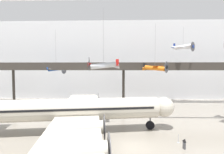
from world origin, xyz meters
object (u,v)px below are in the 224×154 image
(airliner_silver_main, at_px, (71,110))
(stanchion_barrier, at_px, (178,140))
(suspended_plane_orange_highwing, at_px, (155,68))
(suspended_plane_blue_trainer, at_px, (56,69))
(suspended_plane_silver_racer, at_px, (103,66))
(info_sign_pedestal, at_px, (184,145))
(suspended_plane_white_twin, at_px, (183,47))

(airliner_silver_main, relative_size, stanchion_barrier, 33.03)
(suspended_plane_orange_highwing, xyz_separation_m, suspended_plane_blue_trainer, (-25.43, 4.96, -0.31))
(suspended_plane_silver_racer, height_order, suspended_plane_blue_trainer, suspended_plane_silver_racer)
(airliner_silver_main, relative_size, info_sign_pedestal, 28.68)
(airliner_silver_main, xyz_separation_m, stanchion_barrier, (14.31, -2.84, -3.01))
(suspended_plane_orange_highwing, relative_size, suspended_plane_white_twin, 1.77)
(suspended_plane_orange_highwing, height_order, suspended_plane_white_twin, suspended_plane_white_twin)
(airliner_silver_main, height_order, stanchion_barrier, airliner_silver_main)
(suspended_plane_silver_racer, xyz_separation_m, info_sign_pedestal, (10.21, -10.28, -9.33))
(airliner_silver_main, distance_m, suspended_plane_blue_trainer, 24.84)
(airliner_silver_main, xyz_separation_m, suspended_plane_orange_highwing, (15.49, 17.07, 6.04))
(airliner_silver_main, distance_m, info_sign_pedestal, 15.37)
(suspended_plane_orange_highwing, distance_m, suspended_plane_silver_racer, 16.03)
(suspended_plane_silver_racer, bearing_deg, stanchion_barrier, 135.59)
(suspended_plane_orange_highwing, bearing_deg, suspended_plane_white_twin, 58.54)
(airliner_silver_main, bearing_deg, suspended_plane_orange_highwing, 39.21)
(suspended_plane_silver_racer, relative_size, stanchion_barrier, 9.93)
(suspended_plane_silver_racer, bearing_deg, suspended_plane_orange_highwing, -139.11)
(suspended_plane_orange_highwing, xyz_separation_m, suspended_plane_white_twin, (7.85, 3.73, 5.33))
(suspended_plane_blue_trainer, xyz_separation_m, stanchion_barrier, (24.26, -24.86, -8.74))
(airliner_silver_main, relative_size, suspended_plane_blue_trainer, 3.00)
(suspended_plane_orange_highwing, height_order, info_sign_pedestal, suspended_plane_orange_highwing)
(suspended_plane_white_twin, height_order, info_sign_pedestal, suspended_plane_white_twin)
(suspended_plane_blue_trainer, bearing_deg, suspended_plane_silver_racer, -101.53)
(airliner_silver_main, xyz_separation_m, suspended_plane_blue_trainer, (-9.94, 22.03, 5.73))
(suspended_plane_blue_trainer, bearing_deg, suspended_plane_orange_highwing, -63.45)
(suspended_plane_white_twin, relative_size, info_sign_pedestal, 5.16)
(stanchion_barrier, bearing_deg, suspended_plane_white_twin, 69.10)
(suspended_plane_silver_racer, distance_m, info_sign_pedestal, 17.23)
(airliner_silver_main, height_order, suspended_plane_silver_racer, suspended_plane_silver_racer)
(suspended_plane_white_twin, bearing_deg, suspended_plane_orange_highwing, -108.53)
(suspended_plane_blue_trainer, relative_size, stanchion_barrier, 10.99)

